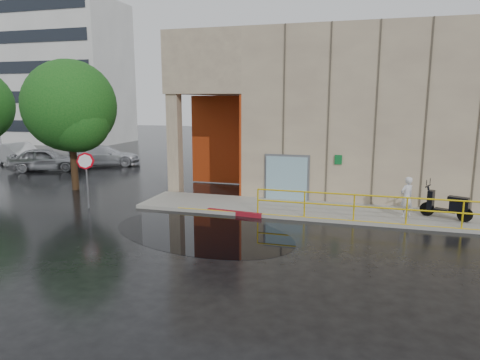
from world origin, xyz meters
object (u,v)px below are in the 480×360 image
Objects in this scene: car_b at (19,154)px; tree_near at (72,110)px; person at (407,197)px; car_a at (45,159)px; car_c at (105,156)px; red_curb at (234,213)px; stop_sign at (86,168)px; scooter at (448,197)px.

tree_near is (9.46, -6.26, 3.41)m from car_b.
car_a is (-22.27, 6.30, -0.18)m from person.
tree_near reaches higher than car_c.
red_curb is at bearing -92.01° from car_b.
stop_sign reaches higher than person.
person is 0.67× the size of red_curb.
scooter is at bearing -128.67° from car_a.
stop_sign is 0.50× the size of car_b.
scooter is at bearing 8.39° from red_curb.
car_b reaches higher than car_a.
tree_near reaches higher than car_b.
stop_sign reaches higher than scooter.
scooter is at bearing -4.32° from tree_near.
red_curb is 20.90m from car_b.
person is at bearing -151.28° from scooter.
stop_sign reaches higher than red_curb.
red_curb is 0.48× the size of car_b.
tree_near is (3.48, -7.93, 3.50)m from car_c.
red_curb is (6.53, 0.65, -1.73)m from stop_sign.
car_b is at bearing 82.62° from car_c.
person is 0.82× the size of scooter.
person reaches higher than car_b.
person is at bearing -83.79° from car_b.
stop_sign reaches higher than car_c.
car_c is at bearing -63.42° from car_a.
tree_near is (-16.25, 1.48, 3.27)m from person.
stop_sign is 6.79m from red_curb.
car_a is 3.72m from car_b.
scooter is at bearing -136.61° from car_c.
car_a is at bearing -171.17° from scooter.
stop_sign is at bearing -173.05° from car_c.
car_b is (-25.70, 7.74, -0.14)m from person.
car_b is at bearing -172.25° from scooter.
person is 26.84m from car_b.
car_c is at bearing 179.77° from scooter.
red_curb is at bearing -139.60° from car_a.
person is at bearing -13.41° from stop_sign.
scooter is at bearing -13.61° from stop_sign.
scooter is 0.39× the size of car_c.
car_c is (-12.96, 10.49, 0.64)m from red_curb.
red_curb is at bearing -15.12° from stop_sign.
red_curb is 16.68m from car_c.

